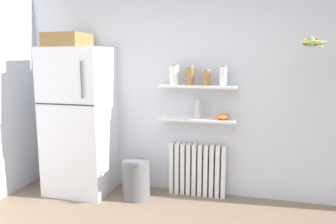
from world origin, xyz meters
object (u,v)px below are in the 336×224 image
object	(u,v)px
storage_jar_0	(174,75)
hanging_fruit_basket	(311,42)
radiator	(197,170)
refrigerator	(79,118)
storage_jar_2	(206,77)
vase	(199,109)
storage_jar_3	(223,76)
trash_bin	(136,180)
storage_jar_1	(190,75)
shelf_bowl	(223,117)

from	to	relation	value
storage_jar_0	hanging_fruit_basket	bearing A→B (deg)	-12.00
radiator	refrigerator	bearing A→B (deg)	-170.55
storage_jar_2	vase	size ratio (longest dim) A/B	0.83
refrigerator	storage_jar_0	xyz separation A→B (m)	(1.13, 0.21, 0.53)
refrigerator	storage_jar_2	distance (m)	1.60
storage_jar_3	trash_bin	size ratio (longest dim) A/B	0.51
storage_jar_0	storage_jar_1	size ratio (longest dim) A/B	1.04
storage_jar_0	storage_jar_2	size ratio (longest dim) A/B	1.24
storage_jar_3	storage_jar_1	bearing A→B (deg)	180.00
storage_jar_0	storage_jar_3	world-z (taller)	storage_jar_0
storage_jar_3	hanging_fruit_basket	world-z (taller)	hanging_fruit_basket
refrigerator	hanging_fruit_basket	bearing A→B (deg)	-2.12
storage_jar_2	shelf_bowl	bearing A→B (deg)	-0.00
storage_jar_1	hanging_fruit_basket	size ratio (longest dim) A/B	0.80
radiator	storage_jar_3	size ratio (longest dim) A/B	2.95
storage_jar_0	vase	bearing A→B (deg)	0.00
storage_jar_2	vase	world-z (taller)	storage_jar_2
radiator	hanging_fruit_basket	world-z (taller)	hanging_fruit_basket
storage_jar_0	hanging_fruit_basket	distance (m)	1.48
storage_jar_1	shelf_bowl	xyz separation A→B (m)	(0.39, 0.00, -0.46)
storage_jar_1	storage_jar_3	xyz separation A→B (m)	(0.37, 0.00, 0.00)
storage_jar_2	hanging_fruit_basket	world-z (taller)	hanging_fruit_basket
storage_jar_2	vase	xyz separation A→B (m)	(-0.08, -0.00, -0.36)
radiator	trash_bin	size ratio (longest dim) A/B	1.51
refrigerator	storage_jar_1	world-z (taller)	refrigerator
vase	storage_jar_0	bearing A→B (deg)	180.00
shelf_bowl	storage_jar_1	bearing A→B (deg)	180.00
trash_bin	hanging_fruit_basket	bearing A→B (deg)	-1.31
radiator	storage_jar_0	xyz separation A→B (m)	(-0.28, -0.03, 1.13)
refrigerator	storage_jar_2	xyz separation A→B (m)	(1.51, 0.21, 0.50)
storage_jar_0	storage_jar_3	bearing A→B (deg)	0.00
vase	storage_jar_2	bearing A→B (deg)	0.00
vase	storage_jar_3	bearing A→B (deg)	0.00
trash_bin	storage_jar_3	bearing A→B (deg)	15.13
storage_jar_1	vase	xyz separation A→B (m)	(0.10, 0.00, -0.38)
radiator	storage_jar_1	size ratio (longest dim) A/B	3.01
refrigerator	trash_bin	size ratio (longest dim) A/B	4.31
refrigerator	storage_jar_1	size ratio (longest dim) A/B	8.59
refrigerator	radiator	xyz separation A→B (m)	(1.41, 0.24, -0.60)
vase	refrigerator	bearing A→B (deg)	-171.80
storage_jar_2	trash_bin	bearing A→B (deg)	-161.42
storage_jar_1	storage_jar_2	bearing A→B (deg)	0.00
radiator	storage_jar_3	xyz separation A→B (m)	(0.28, -0.03, 1.13)
shelf_bowl	trash_bin	world-z (taller)	shelf_bowl
radiator	storage_jar_2	size ratio (longest dim) A/B	3.58
radiator	storage_jar_3	bearing A→B (deg)	-6.09
refrigerator	shelf_bowl	size ratio (longest dim) A/B	12.33
radiator	shelf_bowl	size ratio (longest dim) A/B	4.32
refrigerator	shelf_bowl	world-z (taller)	refrigerator
storage_jar_0	storage_jar_1	xyz separation A→B (m)	(0.19, 0.00, -0.00)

